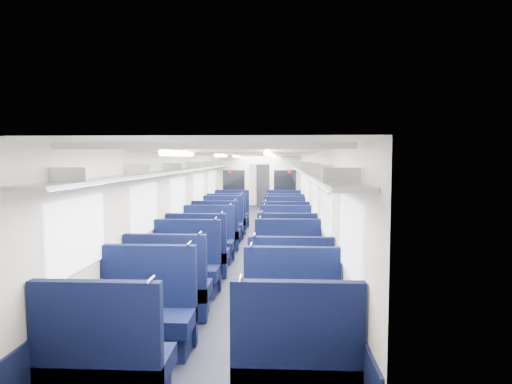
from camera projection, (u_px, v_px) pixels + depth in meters
The scene contains 33 objects.
floor at pixel (254, 240), 12.08m from camera, with size 2.80×18.00×0.01m, color black.
ceiling at pixel (254, 153), 11.90m from camera, with size 2.80×18.00×0.01m, color silver.
wall_left at pixel (202, 196), 12.06m from camera, with size 0.02×18.00×2.35m, color beige.
dado_left at pixel (203, 227), 12.12m from camera, with size 0.03×17.90×0.70m, color black.
wall_right at pixel (306, 197), 11.92m from camera, with size 0.02×18.00×2.35m, color beige.
dado_right at pixel (305, 228), 11.98m from camera, with size 0.03×17.90×0.70m, color black.
wall_far at pixel (265, 180), 20.95m from camera, with size 2.80×0.02×2.35m, color beige.
luggage_rack_left at pixel (209, 167), 11.99m from camera, with size 0.36×17.40×0.18m.
luggage_rack_right at pixel (299, 167), 11.87m from camera, with size 0.36×17.40×0.18m.
windows at pixel (253, 189), 11.52m from camera, with size 2.78×15.60×0.75m.
ceiling_fittings at pixel (253, 155), 11.65m from camera, with size 2.70×16.06×0.11m.
end_door at pixel (265, 184), 20.91m from camera, with size 0.75×0.06×2.00m, color black.
bulkhead at pixel (259, 187), 15.36m from camera, with size 2.80×0.10×2.35m.
seat_0 at pixel (104, 369), 3.88m from camera, with size 1.11×0.61×1.23m.
seat_1 at pixel (296, 369), 3.87m from camera, with size 1.11×0.61×1.23m.
seat_2 at pixel (146, 319), 5.09m from camera, with size 1.11×0.61×1.23m.
seat_3 at pixel (292, 322), 4.98m from camera, with size 1.11×0.61×1.23m.
seat_4 at pixel (169, 291), 6.13m from camera, with size 1.11×0.61×1.23m.
seat_5 at pixel (290, 296), 5.93m from camera, with size 1.11×0.61×1.23m.
seat_6 at pixel (186, 271), 7.25m from camera, with size 1.11×0.61×1.23m.
seat_7 at pixel (288, 270), 7.31m from camera, with size 1.11×0.61×1.23m.
seat_8 at pixel (198, 256), 8.35m from camera, with size 1.11×0.61×1.23m.
seat_9 at pixel (287, 255), 8.42m from camera, with size 1.11×0.61×1.23m.
seat_10 at pixel (208, 244), 9.50m from camera, with size 1.11×0.61×1.23m.
seat_11 at pixel (286, 245), 9.47m from camera, with size 1.11×0.61×1.23m.
seat_12 at pixel (216, 234), 10.77m from camera, with size 1.11×0.61×1.23m.
seat_13 at pixel (285, 235), 10.60m from camera, with size 1.11×0.61×1.23m.
seat_14 at pixel (223, 227), 11.97m from camera, with size 1.11×0.61×1.23m.
seat_15 at pixel (285, 228), 11.74m from camera, with size 1.11×0.61×1.23m.
seat_16 at pixel (227, 221), 13.01m from camera, with size 1.11×0.61×1.23m.
seat_17 at pixel (284, 222), 12.82m from camera, with size 1.11×0.61×1.23m.
seat_18 at pixel (231, 216), 14.16m from camera, with size 1.11×0.61×1.23m.
seat_19 at pixel (284, 216), 14.05m from camera, with size 1.11×0.61×1.23m.
Camera 1 is at (0.68, -11.93, 2.20)m, focal length 31.44 mm.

